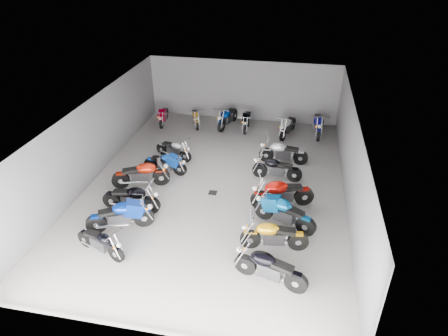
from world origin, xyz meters
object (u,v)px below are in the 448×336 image
(motorcycle_left_d, at_px, (141,174))
(motorcycle_right_b, at_px, (273,235))
(motorcycle_left_e, at_px, (166,163))
(motorcycle_back_b, at_px, (196,117))
(motorcycle_back_c, at_px, (227,117))
(motorcycle_back_f, at_px, (318,124))
(motorcycle_right_e, at_px, (277,169))
(motorcycle_left_b, at_px, (121,216))
(motorcycle_right_c, at_px, (284,213))
(motorcycle_left_a, at_px, (100,242))
(motorcycle_back_e, at_px, (288,126))
(motorcycle_right_a, at_px, (269,268))
(motorcycle_left_c, at_px, (132,198))
(drain_grate, at_px, (213,193))
(motorcycle_left_f, at_px, (174,149))
(motorcycle_right_f, at_px, (283,152))
(motorcycle_right_d, at_px, (282,193))
(motorcycle_back_d, at_px, (247,120))
(motorcycle_back_a, at_px, (164,116))

(motorcycle_left_d, xyz_separation_m, motorcycle_right_b, (5.41, -2.70, -0.03))
(motorcycle_left_e, distance_m, motorcycle_back_b, 5.02)
(motorcycle_back_c, bearing_deg, motorcycle_back_f, -166.85)
(motorcycle_left_d, bearing_deg, motorcycle_right_e, 87.93)
(motorcycle_left_b, distance_m, motorcycle_right_c, 5.47)
(motorcycle_left_a, xyz_separation_m, motorcycle_left_b, (0.12, 1.28, 0.08))
(motorcycle_back_e, bearing_deg, motorcycle_right_a, 105.63)
(motorcycle_left_c, bearing_deg, motorcycle_left_b, 3.65)
(drain_grate, xyz_separation_m, motorcycle_left_a, (-2.65, -4.03, 0.45))
(motorcycle_back_f, bearing_deg, motorcycle_left_f, 29.21)
(motorcycle_back_f, bearing_deg, motorcycle_right_b, 79.00)
(motorcycle_right_a, relative_size, motorcycle_right_f, 1.01)
(motorcycle_left_c, xyz_separation_m, motorcycle_right_f, (5.07, 4.59, -0.01))
(motorcycle_left_b, relative_size, motorcycle_right_f, 1.00)
(motorcycle_left_b, bearing_deg, motorcycle_right_b, 66.14)
(motorcycle_left_e, xyz_separation_m, motorcycle_back_c, (1.65, 5.19, 0.07))
(motorcycle_left_b, xyz_separation_m, motorcycle_right_e, (4.85, 4.25, -0.06))
(motorcycle_left_b, relative_size, motorcycle_right_c, 0.99)
(motorcycle_left_a, xyz_separation_m, motorcycle_right_e, (4.97, 5.53, 0.03))
(motorcycle_right_e, bearing_deg, motorcycle_left_e, 98.07)
(drain_grate, xyz_separation_m, motorcycle_left_d, (-2.85, -0.07, 0.54))
(drain_grate, height_order, motorcycle_left_c, motorcycle_left_c)
(motorcycle_left_d, height_order, motorcycle_right_e, motorcycle_left_d)
(motorcycle_left_c, relative_size, motorcycle_left_d, 0.99)
(motorcycle_right_d, height_order, motorcycle_back_b, motorcycle_right_d)
(motorcycle_left_f, bearing_deg, motorcycle_right_b, 63.85)
(drain_grate, relative_size, motorcycle_right_c, 0.15)
(motorcycle_right_a, distance_m, motorcycle_right_b, 1.45)
(drain_grate, relative_size, motorcycle_back_c, 0.15)
(motorcycle_left_e, bearing_deg, motorcycle_back_d, 159.21)
(motorcycle_left_f, relative_size, motorcycle_back_e, 0.87)
(motorcycle_left_f, height_order, motorcycle_back_b, motorcycle_left_f)
(motorcycle_left_d, height_order, motorcycle_right_f, motorcycle_left_d)
(motorcycle_back_a, height_order, motorcycle_back_e, motorcycle_back_e)
(motorcycle_back_e, relative_size, motorcycle_back_f, 0.89)
(motorcycle_right_a, bearing_deg, motorcycle_back_a, 48.52)
(motorcycle_left_f, xyz_separation_m, motorcycle_right_c, (5.10, -3.97, 0.09))
(motorcycle_right_d, bearing_deg, motorcycle_left_d, 67.57)
(motorcycle_left_e, bearing_deg, motorcycle_back_f, 136.23)
(motorcycle_left_b, bearing_deg, motorcycle_left_e, 152.22)
(motorcycle_right_b, xyz_separation_m, motorcycle_right_c, (0.24, 1.21, 0.03))
(motorcycle_left_c, relative_size, motorcycle_right_a, 1.00)
(motorcycle_left_a, distance_m, motorcycle_right_f, 8.64)
(motorcycle_left_c, height_order, motorcycle_right_e, motorcycle_left_c)
(motorcycle_back_a, distance_m, motorcycle_back_e, 6.54)
(motorcycle_left_f, distance_m, motorcycle_back_d, 4.67)
(motorcycle_left_c, bearing_deg, motorcycle_right_c, 91.52)
(motorcycle_right_a, bearing_deg, motorcycle_left_f, 52.15)
(motorcycle_left_d, height_order, motorcycle_right_d, motorcycle_right_d)
(motorcycle_right_e, bearing_deg, motorcycle_back_a, 57.61)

